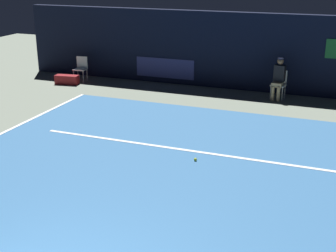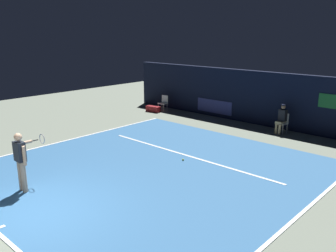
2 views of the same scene
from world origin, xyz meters
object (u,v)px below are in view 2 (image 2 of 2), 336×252
courtside_chair_near (164,102)px  equipment_bag (153,109)px  line_judge_on_chair (282,118)px  tennis_player (21,158)px  tennis_ball (183,160)px

courtside_chair_near → equipment_bag: 0.75m
line_judge_on_chair → equipment_bag: bearing=-174.3°
tennis_player → equipment_bag: (-4.68, 9.90, -0.83)m
line_judge_on_chair → courtside_chair_near: bearing=-179.1°
tennis_player → line_judge_on_chair: bearing=75.8°
courtside_chair_near → equipment_bag: bearing=-109.4°
tennis_player → courtside_chair_near: 11.44m
tennis_player → equipment_bag: size_ratio=2.06×
line_judge_on_chair → tennis_ball: size_ratio=19.41×
courtside_chair_near → tennis_player: bearing=-67.1°
tennis_player → equipment_bag: bearing=115.3°
tennis_ball → equipment_bag: bearing=142.5°
courtside_chair_near → tennis_ball: size_ratio=12.94×
tennis_player → line_judge_on_chair: size_ratio=1.31×
tennis_player → tennis_ball: size_ratio=25.44×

